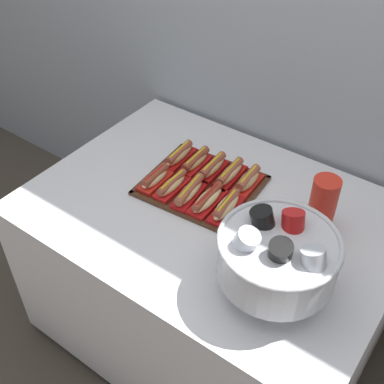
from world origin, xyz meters
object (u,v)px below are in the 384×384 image
buffet_table (210,272)px  hot_dog_4 (226,207)px  hot_dog_7 (212,168)px  hot_dog_9 (248,181)px  hot_dog_6 (196,162)px  hot_dog_8 (230,174)px  hot_dog_3 (208,200)px  hot_dog_0 (155,178)px  serving_tray (201,186)px  hot_dog_2 (189,192)px  hot_dog_5 (179,155)px  cup_stack (322,205)px  hot_dog_1 (172,185)px  punch_bowl (277,255)px

buffet_table → hot_dog_4: 0.39m
hot_dog_7 → hot_dog_9: size_ratio=1.06×
buffet_table → hot_dog_6: (-0.18, 0.15, 0.39)m
hot_dog_6 → hot_dog_8: bearing=4.3°
hot_dog_3 → hot_dog_4: 0.08m
hot_dog_0 → hot_dog_8: hot_dog_8 is taller
serving_tray → hot_dog_2: hot_dog_2 is taller
hot_dog_0 → hot_dog_2: size_ratio=0.83×
hot_dog_5 → cup_stack: (0.60, -0.02, 0.07)m
serving_tray → hot_dog_1: bearing=-127.9°
punch_bowl → cup_stack: 0.32m
hot_dog_2 → hot_dog_4: hot_dog_4 is taller
hot_dog_2 → hot_dog_6: bearing=118.8°
hot_dog_3 → hot_dog_8: (-0.01, 0.16, 0.00)m
hot_dog_5 → hot_dog_9: hot_dog_9 is taller
hot_dog_5 → serving_tray: bearing=-24.5°
hot_dog_0 → hot_dog_2: 0.15m
hot_dog_3 → punch_bowl: 0.43m
serving_tray → cup_stack: 0.46m
hot_dog_1 → cup_stack: 0.54m
hot_dog_8 → serving_tray: bearing=-127.9°
hot_dog_6 → hot_dog_9: hot_dog_9 is taller
hot_dog_5 → hot_dog_6: hot_dog_5 is taller
hot_dog_2 → hot_dog_4: 0.15m
hot_dog_4 → hot_dog_6: (-0.24, 0.15, -0.00)m
hot_dog_8 → cup_stack: 0.38m
serving_tray → hot_dog_6: bearing=136.6°
serving_tray → hot_dog_1: (-0.07, -0.09, 0.03)m
buffet_table → hot_dog_3: (-0.02, -0.01, 0.38)m
serving_tray → hot_dog_1: size_ratio=2.65×
hot_dog_1 → hot_dog_7: bearing=69.9°
hot_dog_7 → punch_bowl: bearing=-37.5°
serving_tray → hot_dog_5: bearing=155.5°
hot_dog_4 → hot_dog_5: (-0.31, 0.14, 0.00)m
hot_dog_5 → punch_bowl: 0.70m
hot_dog_0 → cup_stack: size_ratio=0.73×
buffet_table → punch_bowl: (0.35, -0.19, 0.50)m
hot_dog_1 → hot_dog_9: 0.28m
hot_dog_2 → hot_dog_9: hot_dog_9 is taller
hot_dog_2 → hot_dog_7: hot_dog_7 is taller
hot_dog_5 → hot_dog_7: 0.15m
hot_dog_1 → hot_dog_2: 0.08m
punch_bowl → hot_dog_2: bearing=157.5°
hot_dog_6 → hot_dog_7: 0.08m
hot_dog_0 → cup_stack: 0.61m
hot_dog_2 → punch_bowl: size_ratio=0.53×
hot_dog_5 → hot_dog_6: 0.08m
buffet_table → serving_tray: serving_tray is taller
buffet_table → serving_tray: size_ratio=3.01×
buffet_table → cup_stack: size_ratio=6.17×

